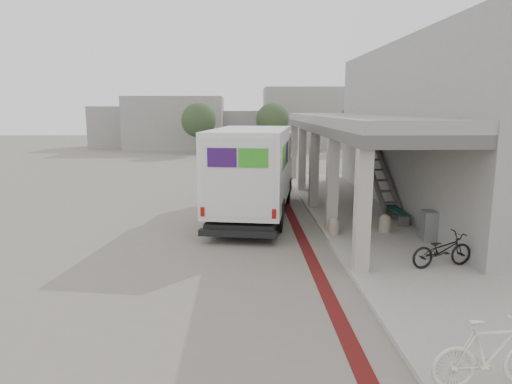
{
  "coord_description": "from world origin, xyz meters",
  "views": [
    {
      "loc": [
        -1.0,
        -14.85,
        4.33
      ],
      "look_at": [
        -0.54,
        -0.1,
        1.6
      ],
      "focal_mm": 32.0,
      "sensor_mm": 36.0,
      "label": 1
    }
  ],
  "objects_px": {
    "fedex_truck": "(254,170)",
    "bicycle_black": "(442,250)",
    "bench": "(397,213)",
    "bicycle_cream": "(491,354)",
    "utility_cabinet": "(429,225)"
  },
  "relations": [
    {
      "from": "bench",
      "to": "bicycle_cream",
      "type": "distance_m",
      "value": 10.59
    },
    {
      "from": "bench",
      "to": "bicycle_black",
      "type": "distance_m",
      "value": 5.05
    },
    {
      "from": "bicycle_black",
      "to": "bicycle_cream",
      "type": "height_order",
      "value": "bicycle_cream"
    },
    {
      "from": "bench",
      "to": "bicycle_cream",
      "type": "height_order",
      "value": "bicycle_cream"
    },
    {
      "from": "bicycle_cream",
      "to": "bench",
      "type": "bearing_deg",
      "value": -15.93
    },
    {
      "from": "fedex_truck",
      "to": "bicycle_black",
      "type": "xyz_separation_m",
      "value": [
        4.87,
        -6.46,
        -1.31
      ]
    },
    {
      "from": "bench",
      "to": "bicycle_black",
      "type": "relative_size",
      "value": 1.04
    },
    {
      "from": "bicycle_cream",
      "to": "utility_cabinet",
      "type": "bearing_deg",
      "value": -20.58
    },
    {
      "from": "bench",
      "to": "bicycle_cream",
      "type": "relative_size",
      "value": 0.99
    },
    {
      "from": "bench",
      "to": "bicycle_cream",
      "type": "bearing_deg",
      "value": -100.51
    },
    {
      "from": "fedex_truck",
      "to": "bicycle_black",
      "type": "relative_size",
      "value": 4.84
    },
    {
      "from": "bicycle_black",
      "to": "bench",
      "type": "bearing_deg",
      "value": -18.53
    },
    {
      "from": "bicycle_black",
      "to": "bicycle_cream",
      "type": "distance_m",
      "value": 5.59
    },
    {
      "from": "bench",
      "to": "bicycle_black",
      "type": "height_order",
      "value": "bicycle_black"
    },
    {
      "from": "bench",
      "to": "utility_cabinet",
      "type": "distance_m",
      "value": 2.53
    }
  ]
}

